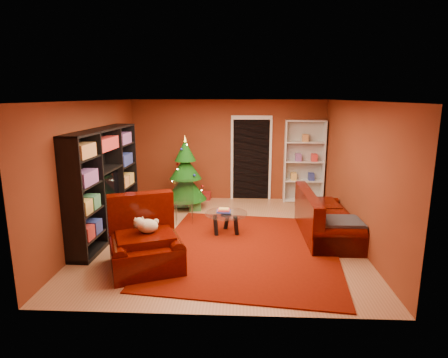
{
  "coord_description": "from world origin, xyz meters",
  "views": [
    {
      "loc": [
        0.35,
        -6.95,
        2.69
      ],
      "look_at": [
        0.0,
        0.4,
        1.05
      ],
      "focal_mm": 30.0,
      "sensor_mm": 36.0,
      "label": 1
    }
  ],
  "objects_px": {
    "gift_box_teal": "(180,201)",
    "dog": "(148,226)",
    "media_unit": "(105,183)",
    "gift_box_red": "(206,196)",
    "white_bookshelf": "(304,162)",
    "coffee_table": "(226,223)",
    "christmas_tree": "(186,173)",
    "rug": "(247,249)",
    "armchair": "(145,241)",
    "acrylic_chair": "(184,204)",
    "sofa": "(327,214)",
    "gift_box_green": "(195,204)"
  },
  "relations": [
    {
      "from": "gift_box_red",
      "to": "sofa",
      "type": "height_order",
      "value": "sofa"
    },
    {
      "from": "rug",
      "to": "gift_box_red",
      "type": "distance_m",
      "value": 3.41
    },
    {
      "from": "rug",
      "to": "dog",
      "type": "xyz_separation_m",
      "value": [
        -1.59,
        -0.75,
        0.67
      ]
    },
    {
      "from": "gift_box_green",
      "to": "sofa",
      "type": "xyz_separation_m",
      "value": [
        2.77,
        -1.59,
        0.3
      ]
    },
    {
      "from": "gift_box_green",
      "to": "gift_box_teal",
      "type": "bearing_deg",
      "value": 148.34
    },
    {
      "from": "white_bookshelf",
      "to": "coffee_table",
      "type": "bearing_deg",
      "value": -125.79
    },
    {
      "from": "gift_box_teal",
      "to": "dog",
      "type": "height_order",
      "value": "dog"
    },
    {
      "from": "gift_box_red",
      "to": "white_bookshelf",
      "type": "height_order",
      "value": "white_bookshelf"
    },
    {
      "from": "media_unit",
      "to": "acrylic_chair",
      "type": "bearing_deg",
      "value": 32.41
    },
    {
      "from": "armchair",
      "to": "sofa",
      "type": "relative_size",
      "value": 0.57
    },
    {
      "from": "dog",
      "to": "gift_box_red",
      "type": "bearing_deg",
      "value": 60.09
    },
    {
      "from": "sofa",
      "to": "coffee_table",
      "type": "height_order",
      "value": "sofa"
    },
    {
      "from": "rug",
      "to": "gift_box_red",
      "type": "xyz_separation_m",
      "value": [
        -1.04,
        3.25,
        0.1
      ]
    },
    {
      "from": "gift_box_red",
      "to": "media_unit",
      "type": "bearing_deg",
      "value": -122.51
    },
    {
      "from": "gift_box_teal",
      "to": "gift_box_red",
      "type": "distance_m",
      "value": 0.9
    },
    {
      "from": "gift_box_teal",
      "to": "coffee_table",
      "type": "height_order",
      "value": "coffee_table"
    },
    {
      "from": "media_unit",
      "to": "christmas_tree",
      "type": "relative_size",
      "value": 1.52
    },
    {
      "from": "white_bookshelf",
      "to": "dog",
      "type": "xyz_separation_m",
      "value": [
        -3.07,
        -3.99,
        -0.37
      ]
    },
    {
      "from": "gift_box_red",
      "to": "coffee_table",
      "type": "bearing_deg",
      "value": -75.76
    },
    {
      "from": "gift_box_red",
      "to": "acrylic_chair",
      "type": "relative_size",
      "value": 0.26
    },
    {
      "from": "armchair",
      "to": "dog",
      "type": "bearing_deg",
      "value": 45.0
    },
    {
      "from": "media_unit",
      "to": "dog",
      "type": "bearing_deg",
      "value": -47.3
    },
    {
      "from": "armchair",
      "to": "acrylic_chair",
      "type": "bearing_deg",
      "value": 60.9
    },
    {
      "from": "coffee_table",
      "to": "gift_box_green",
      "type": "bearing_deg",
      "value": 117.36
    },
    {
      "from": "gift_box_green",
      "to": "armchair",
      "type": "xyz_separation_m",
      "value": [
        -0.4,
        -3.14,
        0.32
      ]
    },
    {
      "from": "white_bookshelf",
      "to": "coffee_table",
      "type": "height_order",
      "value": "white_bookshelf"
    },
    {
      "from": "gift_box_red",
      "to": "sofa",
      "type": "distance_m",
      "value": 3.63
    },
    {
      "from": "christmas_tree",
      "to": "white_bookshelf",
      "type": "height_order",
      "value": "white_bookshelf"
    },
    {
      "from": "christmas_tree",
      "to": "sofa",
      "type": "bearing_deg",
      "value": -30.2
    },
    {
      "from": "rug",
      "to": "armchair",
      "type": "distance_m",
      "value": 1.87
    },
    {
      "from": "dog",
      "to": "armchair",
      "type": "bearing_deg",
      "value": -135.0
    },
    {
      "from": "gift_box_green",
      "to": "white_bookshelf",
      "type": "relative_size",
      "value": 0.13
    },
    {
      "from": "gift_box_red",
      "to": "rug",
      "type": "bearing_deg",
      "value": -72.28
    },
    {
      "from": "media_unit",
      "to": "gift_box_red",
      "type": "relative_size",
      "value": 12.73
    },
    {
      "from": "rug",
      "to": "gift_box_red",
      "type": "bearing_deg",
      "value": 107.72
    },
    {
      "from": "rug",
      "to": "gift_box_green",
      "type": "distance_m",
      "value": 2.62
    },
    {
      "from": "gift_box_red",
      "to": "acrylic_chair",
      "type": "xyz_separation_m",
      "value": [
        -0.3,
        -1.85,
        0.3
      ]
    },
    {
      "from": "gift_box_green",
      "to": "acrylic_chair",
      "type": "xyz_separation_m",
      "value": [
        -0.13,
        -0.92,
        0.27
      ]
    },
    {
      "from": "media_unit",
      "to": "coffee_table",
      "type": "height_order",
      "value": "media_unit"
    },
    {
      "from": "dog",
      "to": "christmas_tree",
      "type": "bearing_deg",
      "value": 65.63
    },
    {
      "from": "rug",
      "to": "coffee_table",
      "type": "relative_size",
      "value": 4.36
    },
    {
      "from": "christmas_tree",
      "to": "white_bookshelf",
      "type": "bearing_deg",
      "value": 14.18
    },
    {
      "from": "rug",
      "to": "sofa",
      "type": "distance_m",
      "value": 1.77
    },
    {
      "from": "sofa",
      "to": "gift_box_green",
      "type": "bearing_deg",
      "value": 59.81
    },
    {
      "from": "media_unit",
      "to": "gift_box_red",
      "type": "distance_m",
      "value": 3.3
    },
    {
      "from": "gift_box_red",
      "to": "acrylic_chair",
      "type": "height_order",
      "value": "acrylic_chair"
    },
    {
      "from": "gift_box_teal",
      "to": "white_bookshelf",
      "type": "relative_size",
      "value": 0.13
    },
    {
      "from": "gift_box_teal",
      "to": "gift_box_green",
      "type": "distance_m",
      "value": 0.49
    },
    {
      "from": "coffee_table",
      "to": "rug",
      "type": "bearing_deg",
      "value": -61.74
    },
    {
      "from": "rug",
      "to": "media_unit",
      "type": "height_order",
      "value": "media_unit"
    }
  ]
}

